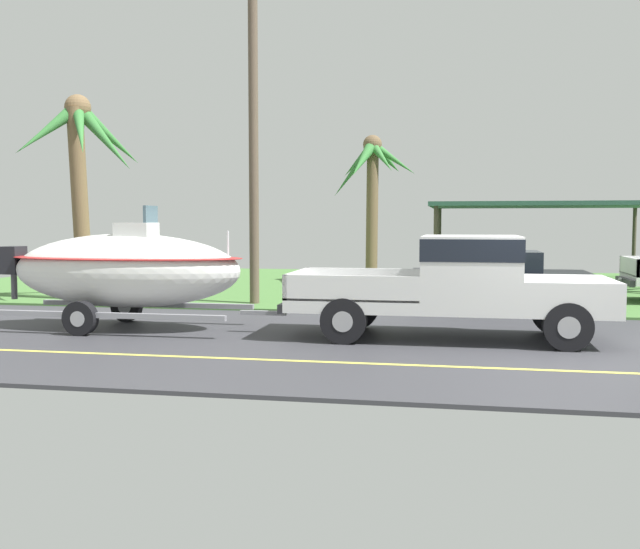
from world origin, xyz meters
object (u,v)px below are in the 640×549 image
(pickup_truck_towing, at_px, (468,281))
(palm_tree_far_right, at_px, (372,175))
(palm_tree_far_left, at_px, (80,153))
(carport_awning, at_px, (542,206))
(boat_on_trailer, at_px, (125,270))
(parked_sedan_near, at_px, (496,279))
(utility_pole, at_px, (253,125))

(pickup_truck_towing, xyz_separation_m, palm_tree_far_right, (-3.03, 10.99, 2.63))
(palm_tree_far_left, bearing_deg, palm_tree_far_right, 44.41)
(pickup_truck_towing, height_order, palm_tree_far_left, palm_tree_far_left)
(carport_awning, bearing_deg, palm_tree_far_left, -146.15)
(boat_on_trailer, relative_size, palm_tree_far_right, 1.17)
(pickup_truck_towing, distance_m, carport_awning, 13.04)
(carport_awning, bearing_deg, parked_sedan_near, -104.39)
(palm_tree_far_left, bearing_deg, carport_awning, 33.85)
(utility_pole, bearing_deg, palm_tree_far_left, -179.50)
(carport_awning, xyz_separation_m, palm_tree_far_left, (-12.55, -8.41, 1.26))
(pickup_truck_towing, bearing_deg, parked_sedan_near, 81.92)
(palm_tree_far_left, distance_m, palm_tree_far_right, 9.62)
(pickup_truck_towing, distance_m, palm_tree_far_right, 11.70)
(parked_sedan_near, bearing_deg, utility_pole, -170.21)
(pickup_truck_towing, relative_size, palm_tree_far_right, 1.18)
(boat_on_trailer, height_order, palm_tree_far_right, palm_tree_far_right)
(pickup_truck_towing, xyz_separation_m, carport_awning, (2.64, 12.67, 1.60))
(carport_awning, bearing_deg, boat_on_trailer, -126.18)
(boat_on_trailer, relative_size, utility_pole, 0.67)
(carport_awning, distance_m, palm_tree_far_right, 6.01)
(palm_tree_far_left, bearing_deg, boat_on_trailer, -52.37)
(carport_awning, relative_size, palm_tree_far_left, 1.40)
(pickup_truck_towing, xyz_separation_m, parked_sedan_near, (0.76, 5.33, -0.37))
(carport_awning, bearing_deg, utility_pole, -133.20)
(parked_sedan_near, height_order, palm_tree_far_left, palm_tree_far_left)
(carport_awning, relative_size, utility_pole, 0.87)
(boat_on_trailer, distance_m, palm_tree_far_right, 11.83)
(boat_on_trailer, bearing_deg, carport_awning, 53.82)
(parked_sedan_near, height_order, utility_pole, utility_pole)
(pickup_truck_towing, height_order, parked_sedan_near, pickup_truck_towing)
(parked_sedan_near, distance_m, utility_pole, 7.18)
(pickup_truck_towing, height_order, palm_tree_far_right, palm_tree_far_right)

